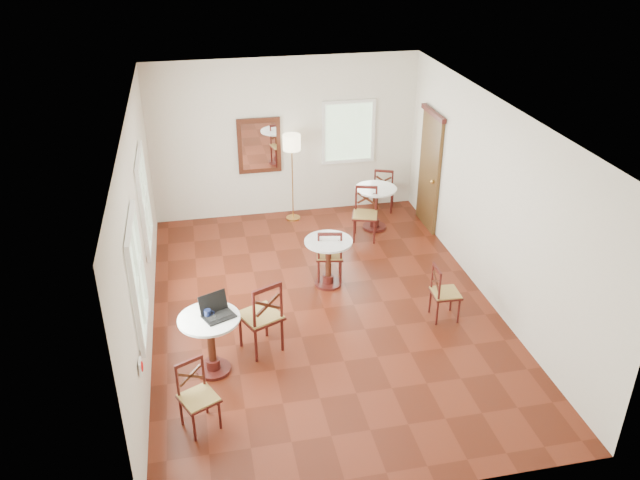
{
  "coord_description": "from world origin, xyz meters",
  "views": [
    {
      "loc": [
        -1.69,
        -7.9,
        5.38
      ],
      "look_at": [
        0.0,
        0.3,
        1.0
      ],
      "focal_mm": 36.2,
      "sensor_mm": 36.0,
      "label": 1
    }
  ],
  "objects_px": {
    "chair_near_b": "(198,397)",
    "mouse": "(225,310)",
    "cafe_table_mid": "(328,258)",
    "power_adapter": "(205,393)",
    "chair_back_a": "(384,189)",
    "water_glass": "(215,318)",
    "cafe_table_back": "(375,203)",
    "floor_lamp": "(292,148)",
    "laptop": "(216,310)",
    "cafe_table_near": "(211,338)",
    "chair_back_b": "(365,214)",
    "navy_mug": "(208,313)",
    "chair_mid_a": "(330,255)",
    "chair_mid_b": "(444,293)",
    "chair_near_a": "(261,316)"
  },
  "relations": [
    {
      "from": "chair_mid_b",
      "to": "water_glass",
      "type": "relative_size",
      "value": 9.48
    },
    {
      "from": "chair_back_a",
      "to": "power_adapter",
      "type": "xyz_separation_m",
      "value": [
        -3.7,
        -4.76,
        -0.43
      ]
    },
    {
      "from": "cafe_table_mid",
      "to": "laptop",
      "type": "bearing_deg",
      "value": -136.11
    },
    {
      "from": "floor_lamp",
      "to": "navy_mug",
      "type": "height_order",
      "value": "floor_lamp"
    },
    {
      "from": "chair_mid_a",
      "to": "cafe_table_near",
      "type": "bearing_deg",
      "value": 55.2
    },
    {
      "from": "cafe_table_mid",
      "to": "chair_back_b",
      "type": "height_order",
      "value": "chair_back_b"
    },
    {
      "from": "laptop",
      "to": "power_adapter",
      "type": "relative_size",
      "value": 5.04
    },
    {
      "from": "cafe_table_near",
      "to": "chair_mid_b",
      "type": "height_order",
      "value": "chair_mid_b"
    },
    {
      "from": "laptop",
      "to": "cafe_table_mid",
      "type": "bearing_deg",
      "value": 20.11
    },
    {
      "from": "chair_near_b",
      "to": "chair_back_a",
      "type": "xyz_separation_m",
      "value": [
        3.77,
        5.29,
        0.02
      ]
    },
    {
      "from": "cafe_table_mid",
      "to": "power_adapter",
      "type": "xyz_separation_m",
      "value": [
        -2.04,
        -2.21,
        -0.47
      ]
    },
    {
      "from": "cafe_table_back",
      "to": "power_adapter",
      "type": "distance_m",
      "value": 5.23
    },
    {
      "from": "chair_mid_a",
      "to": "chair_back_b",
      "type": "relative_size",
      "value": 0.97
    },
    {
      "from": "chair_back_a",
      "to": "floor_lamp",
      "type": "xyz_separation_m",
      "value": [
        -1.81,
        -0.05,
        0.98
      ]
    },
    {
      "from": "chair_mid_a",
      "to": "laptop",
      "type": "bearing_deg",
      "value": 56.04
    },
    {
      "from": "cafe_table_near",
      "to": "cafe_table_back",
      "type": "relative_size",
      "value": 1.03
    },
    {
      "from": "cafe_table_near",
      "to": "water_glass",
      "type": "distance_m",
      "value": 0.38
    },
    {
      "from": "chair_near_a",
      "to": "cafe_table_back",
      "type": "bearing_deg",
      "value": -151.7
    },
    {
      "from": "cafe_table_mid",
      "to": "power_adapter",
      "type": "bearing_deg",
      "value": -132.68
    },
    {
      "from": "cafe_table_mid",
      "to": "mouse",
      "type": "xyz_separation_m",
      "value": [
        -1.7,
        -1.69,
        0.35
      ]
    },
    {
      "from": "chair_mid_b",
      "to": "mouse",
      "type": "xyz_separation_m",
      "value": [
        -3.13,
        -0.45,
        0.42
      ]
    },
    {
      "from": "chair_near_b",
      "to": "chair_back_b",
      "type": "xyz_separation_m",
      "value": [
        3.1,
        4.2,
        0.05
      ]
    },
    {
      "from": "navy_mug",
      "to": "chair_mid_a",
      "type": "bearing_deg",
      "value": 44.1
    },
    {
      "from": "chair_mid_b",
      "to": "navy_mug",
      "type": "xyz_separation_m",
      "value": [
        -3.34,
        -0.53,
        0.45
      ]
    },
    {
      "from": "floor_lamp",
      "to": "navy_mug",
      "type": "distance_m",
      "value": 4.64
    },
    {
      "from": "cafe_table_near",
      "to": "chair_mid_b",
      "type": "distance_m",
      "value": 3.38
    },
    {
      "from": "mouse",
      "to": "cafe_table_back",
      "type": "bearing_deg",
      "value": 51.49
    },
    {
      "from": "cafe_table_mid",
      "to": "cafe_table_back",
      "type": "relative_size",
      "value": 0.98
    },
    {
      "from": "mouse",
      "to": "navy_mug",
      "type": "height_order",
      "value": "navy_mug"
    },
    {
      "from": "chair_near_b",
      "to": "laptop",
      "type": "xyz_separation_m",
      "value": [
        0.31,
        1.01,
        0.46
      ]
    },
    {
      "from": "chair_mid_b",
      "to": "navy_mug",
      "type": "relative_size",
      "value": 6.53
    },
    {
      "from": "cafe_table_mid",
      "to": "chair_near_a",
      "type": "xyz_separation_m",
      "value": [
        -1.22,
        -1.46,
        0.05
      ]
    },
    {
      "from": "cafe_table_near",
      "to": "chair_back_b",
      "type": "bearing_deg",
      "value": 48.14
    },
    {
      "from": "chair_near_b",
      "to": "mouse",
      "type": "relative_size",
      "value": 9.24
    },
    {
      "from": "cafe_table_near",
      "to": "chair_back_a",
      "type": "xyz_separation_m",
      "value": [
        3.57,
        4.33,
        -0.07
      ]
    },
    {
      "from": "cafe_table_back",
      "to": "chair_mid_b",
      "type": "xyz_separation_m",
      "value": [
        0.16,
        -3.04,
        -0.07
      ]
    },
    {
      "from": "cafe_table_near",
      "to": "floor_lamp",
      "type": "distance_m",
      "value": 4.72
    },
    {
      "from": "cafe_table_mid",
      "to": "power_adapter",
      "type": "distance_m",
      "value": 3.05
    },
    {
      "from": "chair_back_a",
      "to": "water_glass",
      "type": "relative_size",
      "value": 9.91
    },
    {
      "from": "chair_back_a",
      "to": "mouse",
      "type": "bearing_deg",
      "value": 74.16
    },
    {
      "from": "cafe_table_near",
      "to": "chair_back_b",
      "type": "distance_m",
      "value": 4.34
    },
    {
      "from": "water_glass",
      "to": "mouse",
      "type": "bearing_deg",
      "value": 53.22
    },
    {
      "from": "floor_lamp",
      "to": "laptop",
      "type": "height_order",
      "value": "floor_lamp"
    },
    {
      "from": "chair_near_b",
      "to": "chair_back_b",
      "type": "height_order",
      "value": "chair_back_b"
    },
    {
      "from": "cafe_table_mid",
      "to": "chair_near_a",
      "type": "distance_m",
      "value": 1.91
    },
    {
      "from": "cafe_table_mid",
      "to": "water_glass",
      "type": "height_order",
      "value": "water_glass"
    },
    {
      "from": "chair_back_b",
      "to": "chair_near_b",
      "type": "bearing_deg",
      "value": -108.32
    },
    {
      "from": "laptop",
      "to": "mouse",
      "type": "bearing_deg",
      "value": 0.25
    },
    {
      "from": "cafe_table_back",
      "to": "chair_mid_b",
      "type": "distance_m",
      "value": 3.04
    },
    {
      "from": "chair_back_b",
      "to": "mouse",
      "type": "xyz_separation_m",
      "value": [
        -2.69,
        -3.14,
        0.37
      ]
    }
  ]
}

